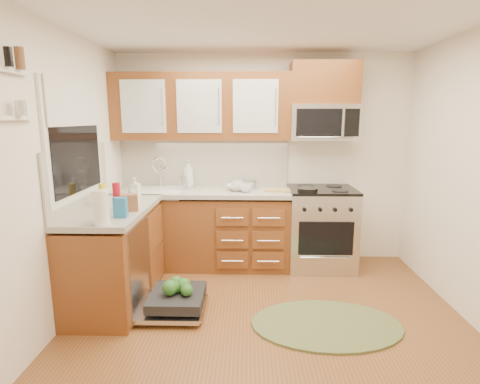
{
  "coord_description": "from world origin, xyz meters",
  "views": [
    {
      "loc": [
        -0.17,
        -2.84,
        1.75
      ],
      "look_at": [
        -0.26,
        0.85,
        1.02
      ],
      "focal_mm": 28.0,
      "sensor_mm": 36.0,
      "label": 1
    }
  ],
  "objects_px": {
    "paper_towel_roll": "(101,208)",
    "cup": "(245,188)",
    "range": "(320,228)",
    "rug": "(326,324)",
    "dishwasher": "(173,302)",
    "stock_pot": "(249,184)",
    "bowl_a": "(238,187)",
    "microwave": "(323,122)",
    "skillet": "(308,190)",
    "cutting_board": "(279,190)",
    "sink": "(157,200)",
    "bowl_b": "(243,185)",
    "upper_cabinets": "(201,107)"
  },
  "relations": [
    {
      "from": "paper_towel_roll",
      "to": "cup",
      "type": "distance_m",
      "value": 1.74
    },
    {
      "from": "range",
      "to": "rug",
      "type": "bearing_deg",
      "value": -97.68
    },
    {
      "from": "dishwasher",
      "to": "stock_pot",
      "type": "distance_m",
      "value": 1.65
    },
    {
      "from": "range",
      "to": "dishwasher",
      "type": "distance_m",
      "value": 1.95
    },
    {
      "from": "bowl_a",
      "to": "cup",
      "type": "relative_size",
      "value": 2.17
    },
    {
      "from": "microwave",
      "to": "dishwasher",
      "type": "height_order",
      "value": "microwave"
    },
    {
      "from": "rug",
      "to": "skillet",
      "type": "distance_m",
      "value": 1.48
    },
    {
      "from": "dishwasher",
      "to": "skillet",
      "type": "relative_size",
      "value": 3.16
    },
    {
      "from": "dishwasher",
      "to": "cup",
      "type": "xyz_separation_m",
      "value": [
        0.65,
        1.01,
        0.87
      ]
    },
    {
      "from": "rug",
      "to": "cutting_board",
      "type": "relative_size",
      "value": 4.12
    },
    {
      "from": "dishwasher",
      "to": "cutting_board",
      "type": "xyz_separation_m",
      "value": [
        1.04,
        1.08,
        0.84
      ]
    },
    {
      "from": "stock_pot",
      "to": "range",
      "type": "bearing_deg",
      "value": -6.06
    },
    {
      "from": "skillet",
      "to": "cup",
      "type": "bearing_deg",
      "value": 173.78
    },
    {
      "from": "rug",
      "to": "range",
      "type": "bearing_deg",
      "value": 82.32
    },
    {
      "from": "sink",
      "to": "paper_towel_roll",
      "type": "height_order",
      "value": "paper_towel_roll"
    },
    {
      "from": "rug",
      "to": "stock_pot",
      "type": "relative_size",
      "value": 7.27
    },
    {
      "from": "bowl_b",
      "to": "dishwasher",
      "type": "bearing_deg",
      "value": -117.36
    },
    {
      "from": "bowl_a",
      "to": "stock_pot",
      "type": "bearing_deg",
      "value": 38.81
    },
    {
      "from": "dishwasher",
      "to": "skillet",
      "type": "xyz_separation_m",
      "value": [
        1.34,
        0.93,
        0.87
      ]
    },
    {
      "from": "range",
      "to": "microwave",
      "type": "xyz_separation_m",
      "value": [
        0.0,
        0.12,
        1.23
      ]
    },
    {
      "from": "rug",
      "to": "cup",
      "type": "bearing_deg",
      "value": 120.5
    },
    {
      "from": "cup",
      "to": "stock_pot",
      "type": "bearing_deg",
      "value": 79.56
    },
    {
      "from": "sink",
      "to": "range",
      "type": "bearing_deg",
      "value": 0.3
    },
    {
      "from": "sink",
      "to": "stock_pot",
      "type": "distance_m",
      "value": 1.1
    },
    {
      "from": "upper_cabinets",
      "to": "skillet",
      "type": "xyz_separation_m",
      "value": [
        1.21,
        -0.34,
        -0.9
      ]
    },
    {
      "from": "range",
      "to": "bowl_b",
      "type": "relative_size",
      "value": 3.42
    },
    {
      "from": "range",
      "to": "cup",
      "type": "relative_size",
      "value": 7.57
    },
    {
      "from": "sink",
      "to": "dishwasher",
      "type": "distance_m",
      "value": 1.38
    },
    {
      "from": "upper_cabinets",
      "to": "microwave",
      "type": "distance_m",
      "value": 1.42
    },
    {
      "from": "cutting_board",
      "to": "cup",
      "type": "distance_m",
      "value": 0.4
    },
    {
      "from": "bowl_a",
      "to": "cutting_board",
      "type": "bearing_deg",
      "value": -5.56
    },
    {
      "from": "dishwasher",
      "to": "cutting_board",
      "type": "bearing_deg",
      "value": 45.99
    },
    {
      "from": "sink",
      "to": "cutting_board",
      "type": "bearing_deg",
      "value": -1.75
    },
    {
      "from": "microwave",
      "to": "skillet",
      "type": "bearing_deg",
      "value": -122.05
    },
    {
      "from": "skillet",
      "to": "bowl_a",
      "type": "relative_size",
      "value": 0.81
    },
    {
      "from": "range",
      "to": "sink",
      "type": "height_order",
      "value": "range"
    },
    {
      "from": "dishwasher",
      "to": "bowl_a",
      "type": "xyz_separation_m",
      "value": [
        0.57,
        1.12,
        0.86
      ]
    },
    {
      "from": "range",
      "to": "rug",
      "type": "xyz_separation_m",
      "value": [
        -0.18,
        -1.33,
        -0.46
      ]
    },
    {
      "from": "bowl_b",
      "to": "upper_cabinets",
      "type": "bearing_deg",
      "value": 172.22
    },
    {
      "from": "microwave",
      "to": "cutting_board",
      "type": "relative_size",
      "value": 2.43
    },
    {
      "from": "bowl_b",
      "to": "cup",
      "type": "height_order",
      "value": "cup"
    },
    {
      "from": "paper_towel_roll",
      "to": "bowl_a",
      "type": "bearing_deg",
      "value": 54.22
    },
    {
      "from": "range",
      "to": "microwave",
      "type": "distance_m",
      "value": 1.23
    },
    {
      "from": "cutting_board",
      "to": "sink",
      "type": "bearing_deg",
      "value": 178.25
    },
    {
      "from": "stock_pot",
      "to": "dishwasher",
      "type": "bearing_deg",
      "value": -119.48
    },
    {
      "from": "rug",
      "to": "stock_pot",
      "type": "height_order",
      "value": "stock_pot"
    },
    {
      "from": "paper_towel_roll",
      "to": "bowl_b",
      "type": "bearing_deg",
      "value": 54.34
    },
    {
      "from": "sink",
      "to": "bowl_a",
      "type": "relative_size",
      "value": 2.28
    },
    {
      "from": "stock_pot",
      "to": "bowl_b",
      "type": "xyz_separation_m",
      "value": [
        -0.06,
        -0.01,
        -0.01
      ]
    },
    {
      "from": "range",
      "to": "stock_pot",
      "type": "relative_size",
      "value": 5.37
    }
  ]
}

